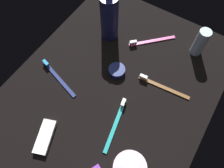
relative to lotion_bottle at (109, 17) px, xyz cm
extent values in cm
cube|color=black|center=(-19.03, -13.20, -9.66)|extent=(84.00, 64.00, 1.20)
cylinder|color=#1A1E4E|center=(0.00, 0.00, -0.19)|extent=(6.37, 6.37, 17.75)
cylinder|color=silver|center=(-40.12, -31.10, 9.57)|extent=(3.20, 3.20, 2.20)
cylinder|color=silver|center=(9.99, -30.96, -3.57)|extent=(4.08, 4.08, 11.00)
cube|color=brown|center=(-9.60, -27.78, -8.61)|extent=(2.94, 18.03, 0.90)
cube|color=white|center=(-10.33, -20.31, -7.56)|extent=(1.35, 2.69, 1.20)
cube|color=navy|center=(-25.87, 4.00, -8.61)|extent=(6.20, 17.62, 0.90)
cube|color=#338CCC|center=(-23.77, 11.20, -7.56)|extent=(1.78, 2.80, 1.20)
cube|color=teal|center=(-29.40, -20.96, -8.61)|extent=(17.86, 4.92, 0.90)
cube|color=white|center=(-22.06, -19.40, -7.56)|extent=(2.77, 1.62, 1.20)
cube|color=#E55999|center=(5.82, -15.34, -8.61)|extent=(13.61, 13.54, 0.90)
cube|color=white|center=(0.50, -10.05, -7.56)|extent=(2.62, 2.61, 1.20)
cube|color=white|center=(-43.83, -5.27, -8.31)|extent=(11.14, 7.47, 1.50)
cylinder|color=navy|center=(-12.90, -11.26, -7.98)|extent=(5.79, 5.79, 2.17)
camera|label=1|loc=(-47.43, -31.26, 57.60)|focal=35.63mm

